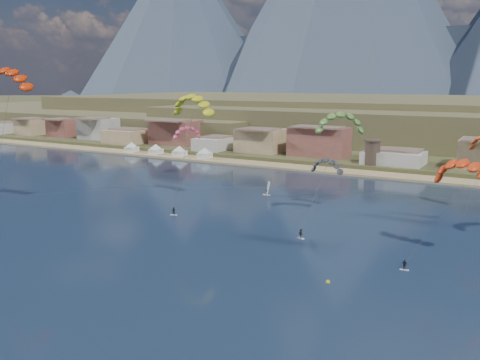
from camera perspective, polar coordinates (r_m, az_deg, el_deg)
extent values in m
plane|color=black|center=(83.88, -11.08, -10.38)|extent=(2400.00, 2400.00, 0.00)
cube|color=tan|center=(175.20, 12.09, 0.87)|extent=(2200.00, 12.00, 0.90)
cube|color=#4E4B2A|center=(621.58, 25.11, 7.16)|extent=(2200.00, 900.00, 4.00)
cube|color=brown|center=(361.71, -14.59, 6.94)|extent=(280.00, 130.00, 10.00)
cube|color=brown|center=(332.18, 13.74, 7.34)|extent=(380.00, 170.00, 18.00)
cone|color=#2D394C|center=(1045.20, -6.67, 17.59)|extent=(400.00, 400.00, 300.00)
cone|color=#2D394C|center=(1226.70, -16.22, 14.60)|extent=(340.00, 340.00, 230.00)
cylinder|color=#47382D|center=(180.53, 14.45, 2.91)|extent=(5.20, 5.20, 8.00)
cylinder|color=#47382D|center=(180.00, 14.51, 4.26)|extent=(5.82, 5.82, 0.60)
cube|color=white|center=(222.41, -11.91, 3.36)|extent=(4.50, 4.50, 2.00)
pyramid|color=white|center=(222.05, -11.94, 4.13)|extent=(6.40, 6.40, 2.00)
cube|color=white|center=(214.06, -9.30, 3.16)|extent=(4.50, 4.50, 2.00)
pyramid|color=white|center=(213.68, -9.33, 3.96)|extent=(6.40, 6.40, 2.00)
cube|color=white|center=(206.77, -6.71, 2.96)|extent=(4.50, 4.50, 2.00)
pyramid|color=white|center=(206.38, -6.73, 3.79)|extent=(6.40, 6.40, 2.00)
cube|color=white|center=(199.94, -3.93, 2.74)|extent=(4.50, 4.50, 2.00)
pyramid|color=white|center=(199.54, -3.94, 3.59)|extent=(6.40, 6.40, 2.00)
cube|color=silver|center=(118.68, -7.37, -3.86)|extent=(1.61, 0.94, 0.10)
imported|color=black|center=(118.44, -7.38, -3.42)|extent=(1.04, 0.92, 1.78)
cylinder|color=#262626|center=(121.88, -6.28, 2.15)|extent=(0.05, 0.05, 24.53)
cube|color=silver|center=(88.77, 17.76, -9.46)|extent=(1.50, 0.58, 0.10)
imported|color=black|center=(88.47, 17.79, -8.92)|extent=(1.02, 0.50, 1.68)
cylinder|color=#262626|center=(91.03, 20.78, -4.50)|extent=(0.05, 0.05, 17.25)
cube|color=silver|center=(101.47, 6.77, -6.41)|extent=(1.66, 1.07, 0.11)
imported|color=black|center=(101.19, 6.78, -5.89)|extent=(1.36, 1.10, 1.84)
cylinder|color=#262626|center=(104.59, 8.97, -0.09)|extent=(0.05, 0.05, 23.04)
cylinder|color=#262626|center=(160.59, -6.67, 2.34)|extent=(0.04, 0.04, 14.52)
cylinder|color=#262626|center=(120.96, 8.86, -1.44)|extent=(0.04, 0.04, 11.64)
cube|color=silver|center=(138.24, 2.97, -1.66)|extent=(2.12, 0.73, 0.10)
imported|color=black|center=(138.07, 2.98, -1.33)|extent=(0.76, 0.52, 1.50)
cube|color=white|center=(137.69, 3.11, -0.91)|extent=(0.94, 2.30, 3.58)
sphere|color=yellow|center=(80.82, 9.74, -11.08)|extent=(0.64, 0.64, 0.64)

